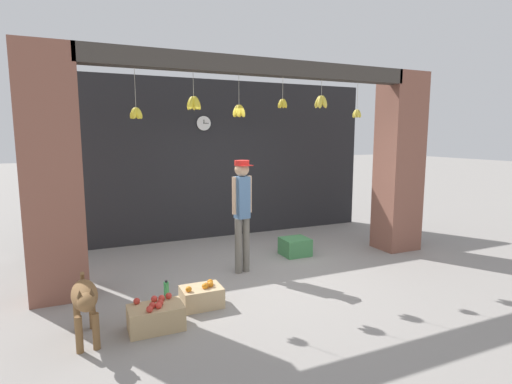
{
  "coord_description": "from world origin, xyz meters",
  "views": [
    {
      "loc": [
        -2.53,
        -5.34,
        2.11
      ],
      "look_at": [
        0.0,
        0.37,
        1.22
      ],
      "focal_mm": 28.0,
      "sensor_mm": 36.0,
      "label": 1
    }
  ],
  "objects_px": {
    "fruit_crate_apples": "(156,317)",
    "produce_box_green": "(295,247)",
    "water_bottle": "(166,290)",
    "wall_clock": "(204,123)",
    "fruit_crate_oranges": "(202,296)",
    "shopkeeper": "(242,206)",
    "dog": "(85,299)"
  },
  "relations": [
    {
      "from": "fruit_crate_apples",
      "to": "produce_box_green",
      "type": "distance_m",
      "value": 3.28
    },
    {
      "from": "fruit_crate_apples",
      "to": "produce_box_green",
      "type": "relative_size",
      "value": 1.25
    },
    {
      "from": "shopkeeper",
      "to": "fruit_crate_apples",
      "type": "height_order",
      "value": "shopkeeper"
    },
    {
      "from": "fruit_crate_oranges",
      "to": "wall_clock",
      "type": "bearing_deg",
      "value": 72.34
    },
    {
      "from": "produce_box_green",
      "to": "fruit_crate_apples",
      "type": "bearing_deg",
      "value": -147.14
    },
    {
      "from": "fruit_crate_apples",
      "to": "shopkeeper",
      "type": "bearing_deg",
      "value": 40.49
    },
    {
      "from": "fruit_crate_oranges",
      "to": "wall_clock",
      "type": "xyz_separation_m",
      "value": [
        1.02,
        3.2,
        2.22
      ]
    },
    {
      "from": "shopkeeper",
      "to": "produce_box_green",
      "type": "xyz_separation_m",
      "value": [
        1.19,
        0.44,
        -0.89
      ]
    },
    {
      "from": "fruit_crate_apples",
      "to": "water_bottle",
      "type": "distance_m",
      "value": 0.83
    },
    {
      "from": "produce_box_green",
      "to": "water_bottle",
      "type": "height_order",
      "value": "produce_box_green"
    },
    {
      "from": "water_bottle",
      "to": "fruit_crate_apples",
      "type": "bearing_deg",
      "value": -109.12
    },
    {
      "from": "fruit_crate_apples",
      "to": "wall_clock",
      "type": "relative_size",
      "value": 1.95
    },
    {
      "from": "dog",
      "to": "wall_clock",
      "type": "relative_size",
      "value": 3.09
    },
    {
      "from": "fruit_crate_oranges",
      "to": "wall_clock",
      "type": "height_order",
      "value": "wall_clock"
    },
    {
      "from": "produce_box_green",
      "to": "water_bottle",
      "type": "relative_size",
      "value": 1.91
    },
    {
      "from": "water_bottle",
      "to": "wall_clock",
      "type": "bearing_deg",
      "value": 63.78
    },
    {
      "from": "dog",
      "to": "fruit_crate_apples",
      "type": "relative_size",
      "value": 1.58
    },
    {
      "from": "fruit_crate_oranges",
      "to": "water_bottle",
      "type": "height_order",
      "value": "fruit_crate_oranges"
    },
    {
      "from": "shopkeeper",
      "to": "fruit_crate_apples",
      "type": "distance_m",
      "value": 2.24
    },
    {
      "from": "fruit_crate_apples",
      "to": "produce_box_green",
      "type": "bearing_deg",
      "value": 32.86
    },
    {
      "from": "dog",
      "to": "produce_box_green",
      "type": "xyz_separation_m",
      "value": [
        3.45,
        1.76,
        -0.31
      ]
    },
    {
      "from": "fruit_crate_apples",
      "to": "produce_box_green",
      "type": "xyz_separation_m",
      "value": [
        2.75,
        1.78,
        0.01
      ]
    },
    {
      "from": "dog",
      "to": "fruit_crate_apples",
      "type": "distance_m",
      "value": 0.77
    },
    {
      "from": "shopkeeper",
      "to": "fruit_crate_oranges",
      "type": "xyz_separation_m",
      "value": [
        -0.94,
        -0.97,
        -0.91
      ]
    },
    {
      "from": "produce_box_green",
      "to": "water_bottle",
      "type": "bearing_deg",
      "value": -158.11
    },
    {
      "from": "produce_box_green",
      "to": "wall_clock",
      "type": "xyz_separation_m",
      "value": [
        -1.11,
        1.79,
        2.2
      ]
    },
    {
      "from": "water_bottle",
      "to": "fruit_crate_oranges",
      "type": "bearing_deg",
      "value": -49.84
    },
    {
      "from": "fruit_crate_oranges",
      "to": "fruit_crate_apples",
      "type": "bearing_deg",
      "value": -149.74
    },
    {
      "from": "shopkeeper",
      "to": "produce_box_green",
      "type": "bearing_deg",
      "value": -170.39
    },
    {
      "from": "dog",
      "to": "water_bottle",
      "type": "distance_m",
      "value": 1.28
    },
    {
      "from": "fruit_crate_oranges",
      "to": "shopkeeper",
      "type": "bearing_deg",
      "value": 45.94
    },
    {
      "from": "wall_clock",
      "to": "water_bottle",
      "type": "bearing_deg",
      "value": -116.22
    }
  ]
}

